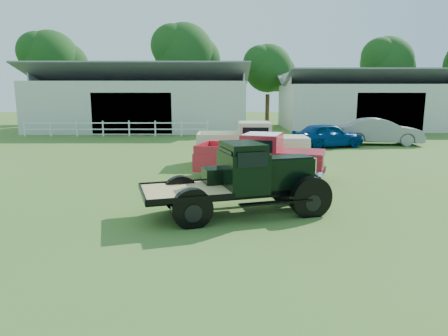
{
  "coord_description": "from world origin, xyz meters",
  "views": [
    {
      "loc": [
        0.16,
        -10.57,
        3.26
      ],
      "look_at": [
        0.2,
        1.2,
        1.05
      ],
      "focal_mm": 32.0,
      "sensor_mm": 36.0,
      "label": 1
    }
  ],
  "objects_px": {
    "red_pickup": "(259,157)",
    "misc_car_grey": "(380,132)",
    "vintage_flatbed": "(239,179)",
    "white_pickup": "(252,144)",
    "misc_car_blue": "(327,135)"
  },
  "relations": [
    {
      "from": "vintage_flatbed",
      "to": "misc_car_blue",
      "type": "height_order",
      "value": "vintage_flatbed"
    },
    {
      "from": "white_pickup",
      "to": "misc_car_blue",
      "type": "height_order",
      "value": "white_pickup"
    },
    {
      "from": "vintage_flatbed",
      "to": "white_pickup",
      "type": "relative_size",
      "value": 0.94
    },
    {
      "from": "red_pickup",
      "to": "white_pickup",
      "type": "bearing_deg",
      "value": 108.08
    },
    {
      "from": "white_pickup",
      "to": "misc_car_blue",
      "type": "bearing_deg",
      "value": 50.96
    },
    {
      "from": "vintage_flatbed",
      "to": "misc_car_grey",
      "type": "relative_size",
      "value": 0.97
    },
    {
      "from": "vintage_flatbed",
      "to": "red_pickup",
      "type": "bearing_deg",
      "value": 61.38
    },
    {
      "from": "white_pickup",
      "to": "misc_car_grey",
      "type": "xyz_separation_m",
      "value": [
        8.74,
        7.24,
        -0.12
      ]
    },
    {
      "from": "vintage_flatbed",
      "to": "misc_car_blue",
      "type": "relative_size",
      "value": 1.13
    },
    {
      "from": "misc_car_blue",
      "to": "misc_car_grey",
      "type": "height_order",
      "value": "misc_car_grey"
    },
    {
      "from": "red_pickup",
      "to": "misc_car_grey",
      "type": "xyz_separation_m",
      "value": [
        8.7,
        10.62,
        -0.06
      ]
    },
    {
      "from": "red_pickup",
      "to": "misc_car_grey",
      "type": "distance_m",
      "value": 13.73
    },
    {
      "from": "red_pickup",
      "to": "misc_car_grey",
      "type": "bearing_deg",
      "value": 68.16
    },
    {
      "from": "vintage_flatbed",
      "to": "red_pickup",
      "type": "height_order",
      "value": "vintage_flatbed"
    },
    {
      "from": "misc_car_blue",
      "to": "misc_car_grey",
      "type": "bearing_deg",
      "value": -88.79
    }
  ]
}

